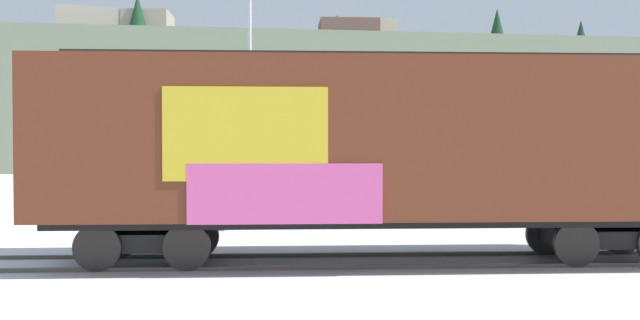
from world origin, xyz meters
TOP-DOWN VIEW (x-y plane):
  - ground_plane at (0.00, 0.00)m, footprint 260.00×260.00m
  - track at (-0.33, 0.12)m, footprint 59.95×6.04m
  - freight_car at (1.36, -0.00)m, footprint 13.70×4.05m
  - flagpole at (-1.41, 9.25)m, footprint 1.29×1.02m
  - hillside at (-0.00, 66.95)m, footprint 142.55×42.91m
  - parked_car_black at (-3.73, 6.49)m, footprint 4.38×2.42m
  - parked_car_green at (3.61, 6.91)m, footprint 4.82×2.38m

SIDE VIEW (x-z plane):
  - ground_plane at x=0.00m, z-range 0.00..0.00m
  - track at x=-0.33m, z-range 0.00..0.08m
  - parked_car_green at x=3.61m, z-range 0.02..1.74m
  - parked_car_black at x=-3.73m, z-range 0.00..1.84m
  - freight_car at x=1.36m, z-range 0.30..4.63m
  - flagpole at x=-1.41m, z-range 1.28..10.03m
  - hillside at x=0.00m, z-range -2.10..15.50m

